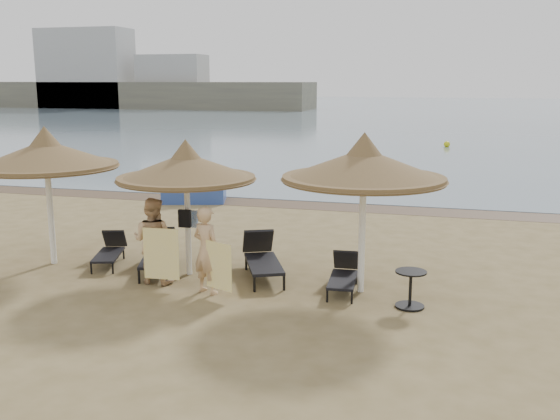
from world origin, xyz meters
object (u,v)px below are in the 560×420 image
(lounger_far_left, at_px, (110,250))
(pedal_boat, at_px, (193,191))
(person_left, at_px, (153,234))
(person_right, at_px, (206,243))
(side_table, at_px, (410,290))
(lounger_near_right, at_px, (262,257))
(lounger_near_left, at_px, (159,252))
(lounger_far_right, at_px, (344,274))
(palapa_left, at_px, (46,155))
(palapa_center, at_px, (186,168))
(palapa_right, at_px, (364,166))

(lounger_far_left, height_order, pedal_boat, pedal_boat)
(person_left, distance_m, person_right, 1.40)
(side_table, height_order, person_left, person_left)
(lounger_near_right, distance_m, side_table, 3.53)
(person_right, bearing_deg, lounger_near_left, -15.53)
(lounger_near_right, xyz_separation_m, lounger_far_right, (1.92, -0.46, -0.09))
(lounger_far_right, xyz_separation_m, person_right, (-2.65, -0.97, 0.73))
(person_left, bearing_deg, lounger_near_left, -68.83)
(palapa_left, bearing_deg, palapa_center, 1.02)
(palapa_right, height_order, pedal_boat, palapa_right)
(lounger_far_right, relative_size, side_table, 2.27)
(lounger_far_right, height_order, person_right, person_right)
(palapa_left, xyz_separation_m, person_right, (4.31, -1.01, -1.54))
(palapa_right, relative_size, lounger_near_right, 1.54)
(lounger_far_left, distance_m, pedal_boat, 7.76)
(lounger_far_left, bearing_deg, palapa_left, 178.14)
(pedal_boat, bearing_deg, person_left, -88.02)
(lounger_far_left, xyz_separation_m, lounger_near_left, (1.33, -0.11, 0.08))
(palapa_right, xyz_separation_m, lounger_far_right, (-0.36, 0.06, -2.29))
(palapa_left, height_order, person_left, palapa_left)
(lounger_near_right, bearing_deg, palapa_center, 168.33)
(lounger_near_right, relative_size, person_right, 1.02)
(palapa_left, height_order, palapa_center, palapa_left)
(palapa_center, distance_m, side_table, 5.41)
(lounger_near_left, relative_size, lounger_near_right, 0.96)
(person_right, bearing_deg, palapa_right, -142.06)
(lounger_far_right, relative_size, person_left, 0.76)
(lounger_near_right, bearing_deg, lounger_near_left, 159.67)
(lounger_near_right, height_order, person_right, person_right)
(lounger_near_left, relative_size, pedal_boat, 0.84)
(palapa_right, xyz_separation_m, lounger_near_left, (-4.71, 0.35, -2.22))
(side_table, xyz_separation_m, pedal_boat, (-8.19, 8.81, 0.04))
(lounger_far_right, height_order, pedal_boat, pedal_boat)
(lounger_near_right, distance_m, person_left, 2.45)
(palapa_left, distance_m, person_right, 4.69)
(lounger_near_left, bearing_deg, palapa_right, -22.85)
(palapa_left, xyz_separation_m, lounger_far_left, (1.30, 0.36, -2.27))
(palapa_center, height_order, lounger_far_left, palapa_center)
(palapa_left, distance_m, palapa_center, 3.45)
(lounger_near_right, height_order, pedal_boat, pedal_boat)
(pedal_boat, bearing_deg, lounger_far_left, -97.41)
(lounger_far_left, height_order, lounger_far_right, lounger_far_right)
(lounger_near_right, bearing_deg, pedal_boat, 98.10)
(palapa_center, height_order, person_left, palapa_center)
(palapa_center, relative_size, lounger_near_right, 1.42)
(side_table, bearing_deg, lounger_near_left, 169.95)
(palapa_right, bearing_deg, person_left, -172.50)
(palapa_left, distance_m, lounger_far_right, 7.32)
(side_table, height_order, pedal_boat, pedal_boat)
(lounger_near_right, bearing_deg, side_table, -44.26)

